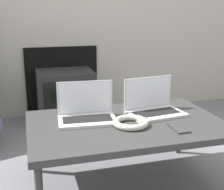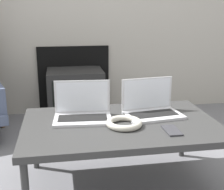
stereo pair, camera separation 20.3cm
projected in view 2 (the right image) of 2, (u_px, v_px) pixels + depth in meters
The scene contains 6 objects.
table at pixel (121, 127), 1.77m from camera, with size 1.10×0.70×0.40m.
laptop_left at pixel (83, 111), 1.82m from camera, with size 0.34×0.24×0.21m.
laptop_right at pixel (151, 107), 1.88m from camera, with size 0.35×0.26×0.21m.
headphones at pixel (124, 123), 1.70m from camera, with size 0.20×0.20×0.04m.
phone at pixel (172, 130), 1.64m from camera, with size 0.07×0.15×0.01m.
tv at pixel (76, 95), 2.95m from camera, with size 0.51×0.42×0.47m.
Camera 2 is at (-0.33, -1.49, 1.02)m, focal length 50.00 mm.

